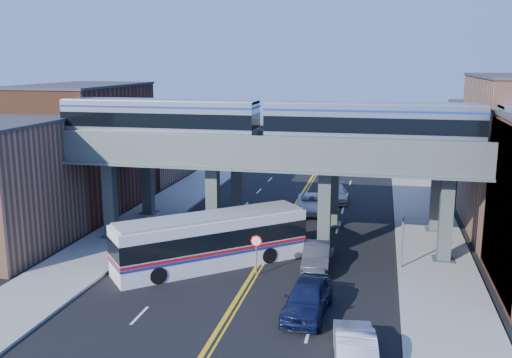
% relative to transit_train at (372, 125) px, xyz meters
% --- Properties ---
extents(ground, '(120.00, 120.00, 0.00)m').
position_rel_transit_train_xyz_m(ground, '(-6.97, -8.00, -9.12)').
color(ground, black).
rests_on(ground, ground).
extents(sidewalk_west, '(5.00, 70.00, 0.16)m').
position_rel_transit_train_xyz_m(sidewalk_west, '(-18.47, 2.00, -9.04)').
color(sidewalk_west, gray).
rests_on(sidewalk_west, ground).
extents(sidewalk_east, '(5.00, 70.00, 0.16)m').
position_rel_transit_train_xyz_m(sidewalk_east, '(4.53, 2.00, -9.04)').
color(sidewalk_east, gray).
rests_on(sidewalk_east, ground).
extents(building_west_b, '(8.00, 14.00, 11.00)m').
position_rel_transit_train_xyz_m(building_west_b, '(-25.47, 8.00, -3.62)').
color(building_west_b, brown).
rests_on(building_west_b, ground).
extents(building_west_c, '(8.00, 10.00, 8.00)m').
position_rel_transit_train_xyz_m(building_west_c, '(-25.47, 21.00, -5.12)').
color(building_west_c, '#A06A52').
rests_on(building_west_c, ground).
extents(building_east_c, '(8.00, 10.00, 9.00)m').
position_rel_transit_train_xyz_m(building_east_c, '(11.53, 21.00, -4.62)').
color(building_east_c, brown).
rests_on(building_east_c, ground).
extents(mural_panel, '(0.10, 9.50, 9.50)m').
position_rel_transit_train_xyz_m(mural_panel, '(7.58, -4.00, -4.37)').
color(mural_panel, teal).
rests_on(mural_panel, ground).
extents(elevated_viaduct_near, '(52.00, 3.60, 7.40)m').
position_rel_transit_train_xyz_m(elevated_viaduct_near, '(-6.97, 0.00, -2.65)').
color(elevated_viaduct_near, '#3F4947').
rests_on(elevated_viaduct_near, ground).
extents(elevated_viaduct_far, '(52.00, 3.60, 7.40)m').
position_rel_transit_train_xyz_m(elevated_viaduct_far, '(-6.97, 7.00, -2.65)').
color(elevated_viaduct_far, '#3F4947').
rests_on(elevated_viaduct_far, ground).
extents(transit_train, '(43.63, 2.73, 3.18)m').
position_rel_transit_train_xyz_m(transit_train, '(0.00, 0.00, 0.00)').
color(transit_train, black).
rests_on(transit_train, elevated_viaduct_near).
extents(stop_sign, '(0.76, 0.09, 2.63)m').
position_rel_transit_train_xyz_m(stop_sign, '(-6.67, -5.00, -7.36)').
color(stop_sign, slate).
rests_on(stop_sign, ground).
extents(traffic_signal, '(0.15, 0.18, 4.10)m').
position_rel_transit_train_xyz_m(traffic_signal, '(2.23, -2.00, -6.82)').
color(traffic_signal, slate).
rests_on(traffic_signal, ground).
extents(transit_bus, '(11.60, 10.52, 3.31)m').
position_rel_transit_train_xyz_m(transit_bus, '(-9.90, -4.01, -7.42)').
color(transit_bus, silver).
rests_on(transit_bus, ground).
extents(car_lane_a, '(2.52, 5.55, 1.85)m').
position_rel_transit_train_xyz_m(car_lane_a, '(-2.81, -9.92, -8.20)').
color(car_lane_a, '#0E1536').
rests_on(car_lane_a, ground).
extents(car_lane_b, '(1.98, 4.97, 1.61)m').
position_rel_transit_train_xyz_m(car_lane_b, '(-3.13, -2.94, -8.32)').
color(car_lane_b, '#2D2D2F').
rests_on(car_lane_b, ground).
extents(car_lane_c, '(3.09, 5.82, 1.56)m').
position_rel_transit_train_xyz_m(car_lane_c, '(-5.17, 11.00, -8.34)').
color(car_lane_c, silver).
rests_on(car_lane_c, ground).
extents(car_lane_d, '(2.60, 5.35, 1.50)m').
position_rel_transit_train_xyz_m(car_lane_d, '(-3.39, 15.45, -8.37)').
color(car_lane_d, silver).
rests_on(car_lane_d, ground).
extents(car_parked_curb, '(2.34, 5.22, 1.66)m').
position_rel_transit_train_xyz_m(car_parked_curb, '(-0.12, -14.43, -8.29)').
color(car_parked_curb, '#B9B8BD').
rests_on(car_parked_curb, ground).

